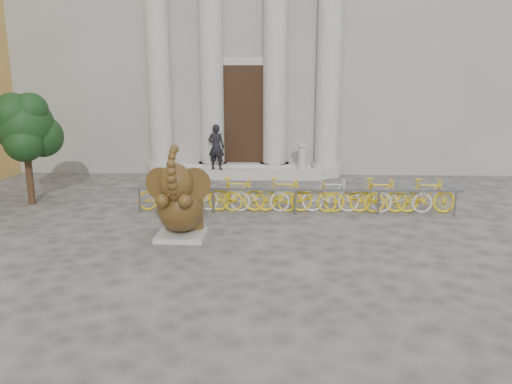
{
  "coord_description": "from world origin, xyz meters",
  "views": [
    {
      "loc": [
        1.17,
        -9.42,
        3.78
      ],
      "look_at": [
        0.76,
        2.13,
        1.1
      ],
      "focal_mm": 35.0,
      "sensor_mm": 36.0,
      "label": 1
    }
  ],
  "objects_px": {
    "elephant_statue": "(180,205)",
    "bike_rack": "(295,195)",
    "tree": "(25,127)",
    "pedestrian": "(216,147)"
  },
  "relations": [
    {
      "from": "bike_rack",
      "to": "tree",
      "type": "bearing_deg",
      "value": 175.86
    },
    {
      "from": "elephant_statue",
      "to": "tree",
      "type": "height_order",
      "value": "tree"
    },
    {
      "from": "tree",
      "to": "pedestrian",
      "type": "distance_m",
      "value": 6.65
    },
    {
      "from": "bike_rack",
      "to": "elephant_statue",
      "type": "bearing_deg",
      "value": -138.36
    },
    {
      "from": "tree",
      "to": "elephant_statue",
      "type": "bearing_deg",
      "value": -31.16
    },
    {
      "from": "elephant_statue",
      "to": "tree",
      "type": "xyz_separation_m",
      "value": [
        -5.09,
        3.08,
        1.5
      ]
    },
    {
      "from": "bike_rack",
      "to": "pedestrian",
      "type": "relative_size",
      "value": 5.42
    },
    {
      "from": "elephant_statue",
      "to": "bike_rack",
      "type": "height_order",
      "value": "elephant_statue"
    },
    {
      "from": "bike_rack",
      "to": "tree",
      "type": "xyz_separation_m",
      "value": [
        -7.9,
        0.57,
        1.83
      ]
    },
    {
      "from": "tree",
      "to": "pedestrian",
      "type": "height_order",
      "value": "tree"
    }
  ]
}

